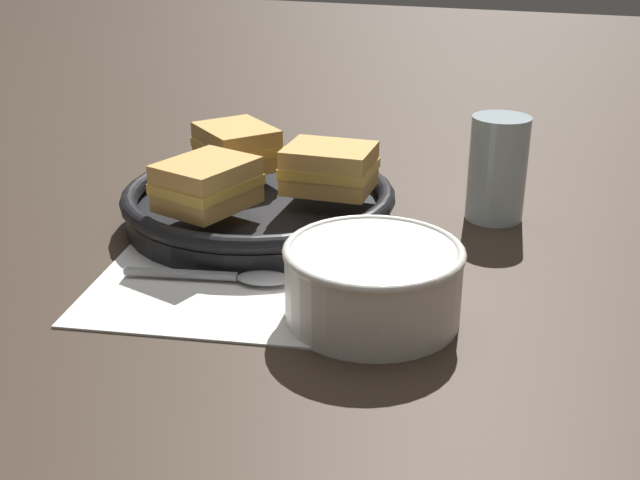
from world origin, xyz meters
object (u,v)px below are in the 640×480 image
(soup_bowl, at_px, (373,278))
(sandwich_near_right, at_px, (237,147))
(sandwich_near_left, at_px, (329,168))
(drinking_glass, at_px, (497,169))
(sandwich_far_left, at_px, (207,184))
(skillet, at_px, (259,205))
(spoon, at_px, (241,277))

(soup_bowl, height_order, sandwich_near_right, sandwich_near_right)
(soup_bowl, xyz_separation_m, sandwich_near_left, (-0.10, 0.18, 0.03))
(sandwich_near_left, relative_size, drinking_glass, 0.84)
(sandwich_near_left, distance_m, sandwich_far_left, 0.13)
(sandwich_near_left, relative_size, sandwich_far_left, 0.90)
(sandwich_near_left, height_order, drinking_glass, drinking_glass)
(sandwich_far_left, distance_m, drinking_glass, 0.31)
(sandwich_far_left, relative_size, drinking_glass, 0.94)
(skillet, xyz_separation_m, sandwich_near_right, (-0.05, 0.05, 0.04))
(skillet, xyz_separation_m, sandwich_near_left, (0.07, 0.02, 0.04))
(soup_bowl, relative_size, sandwich_near_left, 1.55)
(sandwich_near_right, height_order, drinking_glass, drinking_glass)
(spoon, distance_m, skillet, 0.15)
(sandwich_far_left, height_order, drinking_glass, drinking_glass)
(skillet, xyz_separation_m, sandwich_far_left, (-0.02, -0.07, 0.04))
(spoon, height_order, drinking_glass, drinking_glass)
(soup_bowl, xyz_separation_m, spoon, (-0.13, 0.02, -0.03))
(sandwich_near_right, distance_m, sandwich_far_left, 0.13)
(sandwich_near_right, height_order, sandwich_far_left, same)
(sandwich_near_right, bearing_deg, skillet, -46.40)
(sandwich_near_left, distance_m, sandwich_near_right, 0.13)
(spoon, relative_size, skillet, 0.53)
(skillet, xyz_separation_m, drinking_glass, (0.23, 0.11, 0.03))
(skillet, bearing_deg, sandwich_near_left, 13.60)
(spoon, xyz_separation_m, sandwich_far_left, (-0.07, 0.07, 0.06))
(spoon, relative_size, drinking_glass, 1.36)
(sandwich_far_left, bearing_deg, soup_bowl, -23.76)
(sandwich_near_left, bearing_deg, sandwich_near_right, 163.60)
(skillet, bearing_deg, drinking_glass, 24.73)
(soup_bowl, distance_m, sandwich_near_left, 0.21)
(soup_bowl, bearing_deg, sandwich_near_left, 120.31)
(skillet, relative_size, sandwich_far_left, 2.72)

